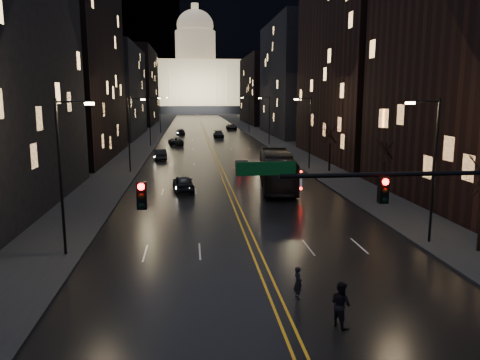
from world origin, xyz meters
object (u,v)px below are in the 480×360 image
object	(u,v)px
bus	(277,170)
receding_car_a	(242,166)
pedestrian_a	(298,283)
traffic_signal	(443,201)
pedestrian_b	(341,304)
oncoming_car_b	(160,154)
oncoming_car_a	(183,183)

from	to	relation	value
bus	receding_car_a	world-z (taller)	bus
bus	pedestrian_a	xyz separation A→B (m)	(-3.84, -25.88, -1.05)
traffic_signal	receding_car_a	world-z (taller)	traffic_signal
traffic_signal	pedestrian_b	xyz separation A→B (m)	(-3.81, 0.24, -4.16)
pedestrian_a	pedestrian_b	size ratio (longest dim) A/B	0.81
bus	oncoming_car_b	bearing A→B (deg)	126.66
bus	oncoming_car_a	world-z (taller)	bus
oncoming_car_a	traffic_signal	bearing A→B (deg)	104.21
oncoming_car_a	oncoming_car_b	distance (m)	23.29
oncoming_car_a	receding_car_a	distance (m)	13.19
oncoming_car_b	pedestrian_a	xyz separation A→B (m)	(9.14, -48.33, -0.03)
bus	oncoming_car_b	distance (m)	25.95
bus	oncoming_car_b	world-z (taller)	bus
bus	pedestrian_a	distance (m)	26.19
traffic_signal	oncoming_car_b	world-z (taller)	traffic_signal
oncoming_car_b	pedestrian_a	bearing A→B (deg)	94.01
receding_car_a	pedestrian_b	world-z (taller)	pedestrian_b
traffic_signal	oncoming_car_a	world-z (taller)	traffic_signal
pedestrian_b	bus	bearing A→B (deg)	-33.25
bus	pedestrian_a	size ratio (longest dim) A/B	8.50
bus	oncoming_car_b	xyz separation A→B (m)	(-12.98, 22.45, -1.01)
traffic_signal	pedestrian_a	size ratio (longest dim) A/B	11.29
oncoming_car_a	oncoming_car_b	world-z (taller)	oncoming_car_b
receding_car_a	pedestrian_a	size ratio (longest dim) A/B	2.72
oncoming_car_b	receding_car_a	bearing A→B (deg)	125.31
bus	pedestrian_a	bearing A→B (deg)	-91.81
receding_car_a	oncoming_car_b	bearing A→B (deg)	130.82
receding_car_a	pedestrian_a	bearing A→B (deg)	-93.53
oncoming_car_b	bus	bearing A→B (deg)	113.34
traffic_signal	pedestrian_a	xyz separation A→B (m)	(-4.90, 2.97, -4.34)
oncoming_car_a	pedestrian_b	xyz separation A→B (m)	(6.58, -28.06, 0.15)
bus	receding_car_a	distance (m)	10.96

